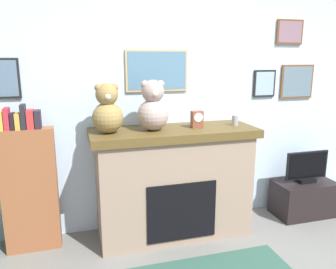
{
  "coord_description": "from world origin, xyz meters",
  "views": [
    {
      "loc": [
        -1.26,
        -1.44,
        1.81
      ],
      "look_at": [
        -0.37,
        1.66,
        1.06
      ],
      "focal_mm": 35.99,
      "sensor_mm": 36.0,
      "label": 1
    }
  ],
  "objects_px": {
    "bookshelf": "(30,186)",
    "teddy_bear_cream": "(107,111)",
    "teddy_bear_grey": "(153,108)",
    "fireplace": "(173,182)",
    "tv_stand": "(304,198)",
    "candle_jar": "(235,120)",
    "television": "(307,168)",
    "mantel_clock": "(197,119)"
  },
  "relations": [
    {
      "from": "fireplace",
      "to": "mantel_clock",
      "type": "distance_m",
      "value": 0.68
    },
    {
      "from": "television",
      "to": "candle_jar",
      "type": "height_order",
      "value": "candle_jar"
    },
    {
      "from": "bookshelf",
      "to": "tv_stand",
      "type": "relative_size",
      "value": 2.03
    },
    {
      "from": "candle_jar",
      "to": "teddy_bear_grey",
      "type": "distance_m",
      "value": 0.88
    },
    {
      "from": "candle_jar",
      "to": "teddy_bear_grey",
      "type": "height_order",
      "value": "teddy_bear_grey"
    },
    {
      "from": "tv_stand",
      "to": "candle_jar",
      "type": "xyz_separation_m",
      "value": [
        -0.93,
        -0.0,
        0.97
      ]
    },
    {
      "from": "teddy_bear_cream",
      "to": "teddy_bear_grey",
      "type": "distance_m",
      "value": 0.43
    },
    {
      "from": "tv_stand",
      "to": "candle_jar",
      "type": "bearing_deg",
      "value": -179.8
    },
    {
      "from": "bookshelf",
      "to": "candle_jar",
      "type": "xyz_separation_m",
      "value": [
        2.03,
        -0.1,
        0.53
      ]
    },
    {
      "from": "fireplace",
      "to": "teddy_bear_grey",
      "type": "bearing_deg",
      "value": -175.03
    },
    {
      "from": "television",
      "to": "candle_jar",
      "type": "bearing_deg",
      "value": -179.88
    },
    {
      "from": "bookshelf",
      "to": "mantel_clock",
      "type": "xyz_separation_m",
      "value": [
        1.61,
        -0.1,
        0.56
      ]
    },
    {
      "from": "bookshelf",
      "to": "television",
      "type": "bearing_deg",
      "value": -1.96
    },
    {
      "from": "tv_stand",
      "to": "teddy_bear_cream",
      "type": "distance_m",
      "value": 2.49
    },
    {
      "from": "fireplace",
      "to": "bookshelf",
      "type": "height_order",
      "value": "bookshelf"
    },
    {
      "from": "candle_jar",
      "to": "teddy_bear_cream",
      "type": "distance_m",
      "value": 1.3
    },
    {
      "from": "tv_stand",
      "to": "mantel_clock",
      "type": "distance_m",
      "value": 1.68
    },
    {
      "from": "bookshelf",
      "to": "teddy_bear_cream",
      "type": "bearing_deg",
      "value": -8.05
    },
    {
      "from": "fireplace",
      "to": "candle_jar",
      "type": "distance_m",
      "value": 0.89
    },
    {
      "from": "tv_stand",
      "to": "mantel_clock",
      "type": "bearing_deg",
      "value": -179.8
    },
    {
      "from": "fireplace",
      "to": "teddy_bear_grey",
      "type": "height_order",
      "value": "teddy_bear_grey"
    },
    {
      "from": "candle_jar",
      "to": "bookshelf",
      "type": "bearing_deg",
      "value": 177.08
    },
    {
      "from": "tv_stand",
      "to": "candle_jar",
      "type": "distance_m",
      "value": 1.35
    },
    {
      "from": "fireplace",
      "to": "mantel_clock",
      "type": "xyz_separation_m",
      "value": [
        0.24,
        -0.02,
        0.64
      ]
    },
    {
      "from": "fireplace",
      "to": "bookshelf",
      "type": "relative_size",
      "value": 1.17
    },
    {
      "from": "bookshelf",
      "to": "tv_stand",
      "type": "distance_m",
      "value": 3.0
    },
    {
      "from": "mantel_clock",
      "to": "television",
      "type": "bearing_deg",
      "value": 0.14
    },
    {
      "from": "bookshelf",
      "to": "candle_jar",
      "type": "height_order",
      "value": "bookshelf"
    },
    {
      "from": "fireplace",
      "to": "mantel_clock",
      "type": "height_order",
      "value": "mantel_clock"
    },
    {
      "from": "television",
      "to": "candle_jar",
      "type": "distance_m",
      "value": 1.11
    },
    {
      "from": "bookshelf",
      "to": "television",
      "type": "xyz_separation_m",
      "value": [
        2.96,
        -0.1,
        -0.07
      ]
    },
    {
      "from": "television",
      "to": "teddy_bear_grey",
      "type": "xyz_separation_m",
      "value": [
        -1.8,
        -0.0,
        0.76
      ]
    },
    {
      "from": "bookshelf",
      "to": "mantel_clock",
      "type": "bearing_deg",
      "value": -3.72
    },
    {
      "from": "fireplace",
      "to": "teddy_bear_grey",
      "type": "relative_size",
      "value": 3.4
    },
    {
      "from": "tv_stand",
      "to": "television",
      "type": "xyz_separation_m",
      "value": [
        0.0,
        -0.0,
        0.37
      ]
    },
    {
      "from": "television",
      "to": "fireplace",
      "type": "bearing_deg",
      "value": 179.43
    },
    {
      "from": "teddy_bear_cream",
      "to": "bookshelf",
      "type": "bearing_deg",
      "value": 171.95
    },
    {
      "from": "teddy_bear_grey",
      "to": "bookshelf",
      "type": "bearing_deg",
      "value": 174.89
    },
    {
      "from": "fireplace",
      "to": "tv_stand",
      "type": "relative_size",
      "value": 2.37
    },
    {
      "from": "bookshelf",
      "to": "teddy_bear_grey",
      "type": "xyz_separation_m",
      "value": [
        1.16,
        -0.1,
        0.7
      ]
    },
    {
      "from": "candle_jar",
      "to": "mantel_clock",
      "type": "relative_size",
      "value": 0.62
    },
    {
      "from": "teddy_bear_grey",
      "to": "television",
      "type": "bearing_deg",
      "value": 0.08
    }
  ]
}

